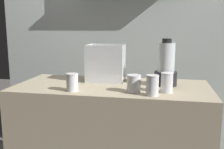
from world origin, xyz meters
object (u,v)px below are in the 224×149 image
(blender_pitcher, at_px, (166,67))
(juice_cup_orange_right, at_px, (167,84))
(juice_cup_mango_far_left, at_px, (72,83))
(carrot_display_bin, at_px, (105,69))
(juice_cup_mango_middle, at_px, (152,86))
(juice_cup_mango_left, at_px, (134,85))

(blender_pitcher, xyz_separation_m, juice_cup_orange_right, (0.01, -0.21, -0.08))
(juice_cup_mango_far_left, xyz_separation_m, juice_cup_orange_right, (0.61, 0.08, 0.01))
(juice_cup_mango_far_left, bearing_deg, juice_cup_orange_right, 7.27)
(carrot_display_bin, distance_m, juice_cup_mango_far_left, 0.39)
(blender_pitcher, height_order, juice_cup_mango_middle, blender_pitcher)
(juice_cup_mango_left, distance_m, juice_cup_mango_middle, 0.14)
(blender_pitcher, distance_m, juice_cup_orange_right, 0.22)
(juice_cup_mango_far_left, height_order, juice_cup_orange_right, juice_cup_orange_right)
(blender_pitcher, bearing_deg, juice_cup_mango_left, -129.91)
(carrot_display_bin, distance_m, juice_cup_mango_left, 0.41)
(juice_cup_mango_far_left, xyz_separation_m, juice_cup_mango_left, (0.40, 0.05, -0.00))
(juice_cup_mango_far_left, bearing_deg, carrot_display_bin, 67.78)
(carrot_display_bin, xyz_separation_m, blender_pitcher, (0.46, -0.07, 0.04))
(blender_pitcher, relative_size, juice_cup_orange_right, 2.59)
(juice_cup_mango_far_left, distance_m, juice_cup_mango_middle, 0.53)
(blender_pitcher, bearing_deg, juice_cup_mango_far_left, -154.53)
(juice_cup_orange_right, bearing_deg, blender_pitcher, 91.94)
(juice_cup_mango_far_left, relative_size, juice_cup_mango_left, 1.04)
(blender_pitcher, distance_m, juice_cup_mango_middle, 0.33)
(juice_cup_orange_right, bearing_deg, carrot_display_bin, 149.18)
(blender_pitcher, xyz_separation_m, juice_cup_mango_far_left, (-0.61, -0.29, -0.08))
(juice_cup_mango_middle, height_order, juice_cup_orange_right, same)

